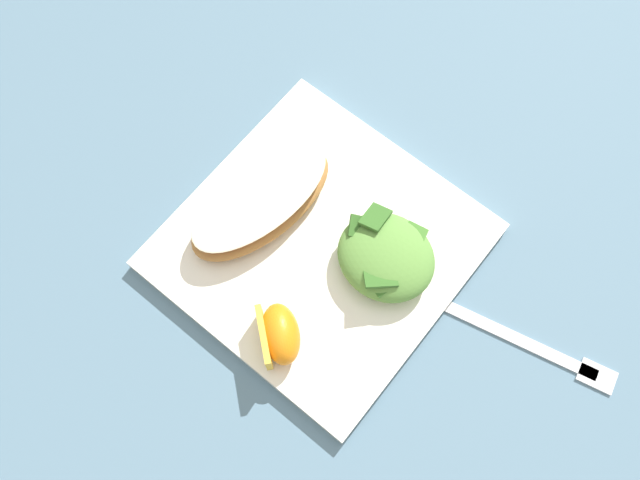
{
  "coord_description": "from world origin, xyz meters",
  "views": [
    {
      "loc": [
        0.15,
        -0.18,
        0.68
      ],
      "look_at": [
        0.0,
        0.0,
        0.03
      ],
      "focal_mm": 38.38,
      "sensor_mm": 36.0,
      "label": 1
    }
  ],
  "objects_px": {
    "orange_wedge_front": "(279,334)",
    "metal_fork": "(540,349)",
    "white_plate": "(320,246)",
    "green_salad_pile": "(386,257)",
    "cheesy_pizza_bread": "(261,201)"
  },
  "relations": [
    {
      "from": "white_plate",
      "to": "metal_fork",
      "type": "bearing_deg",
      "value": 12.92
    },
    {
      "from": "white_plate",
      "to": "green_salad_pile",
      "type": "height_order",
      "value": "green_salad_pile"
    },
    {
      "from": "white_plate",
      "to": "green_salad_pile",
      "type": "xyz_separation_m",
      "value": [
        0.06,
        0.02,
        0.03
      ]
    },
    {
      "from": "green_salad_pile",
      "to": "orange_wedge_front",
      "type": "xyz_separation_m",
      "value": [
        -0.03,
        -0.13,
        -0.0
      ]
    },
    {
      "from": "cheesy_pizza_bread",
      "to": "orange_wedge_front",
      "type": "relative_size",
      "value": 2.62
    },
    {
      "from": "cheesy_pizza_bread",
      "to": "orange_wedge_front",
      "type": "xyz_separation_m",
      "value": [
        0.1,
        -0.09,
        0.0
      ]
    },
    {
      "from": "white_plate",
      "to": "metal_fork",
      "type": "height_order",
      "value": "white_plate"
    },
    {
      "from": "cheesy_pizza_bread",
      "to": "metal_fork",
      "type": "xyz_separation_m",
      "value": [
        0.31,
        0.06,
        -0.03
      ]
    },
    {
      "from": "orange_wedge_front",
      "to": "metal_fork",
      "type": "distance_m",
      "value": 0.26
    },
    {
      "from": "white_plate",
      "to": "orange_wedge_front",
      "type": "relative_size",
      "value": 4.05
    },
    {
      "from": "orange_wedge_front",
      "to": "metal_fork",
      "type": "bearing_deg",
      "value": 37.3
    },
    {
      "from": "white_plate",
      "to": "metal_fork",
      "type": "relative_size",
      "value": 1.49
    },
    {
      "from": "cheesy_pizza_bread",
      "to": "orange_wedge_front",
      "type": "height_order",
      "value": "orange_wedge_front"
    },
    {
      "from": "green_salad_pile",
      "to": "orange_wedge_front",
      "type": "relative_size",
      "value": 1.47
    },
    {
      "from": "cheesy_pizza_bread",
      "to": "metal_fork",
      "type": "height_order",
      "value": "cheesy_pizza_bread"
    }
  ]
}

